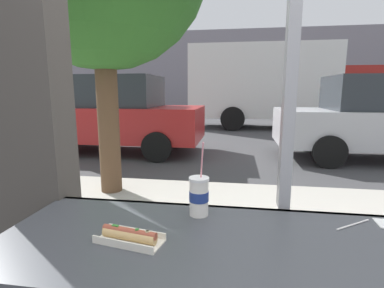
{
  "coord_description": "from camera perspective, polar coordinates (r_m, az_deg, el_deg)",
  "views": [
    {
      "loc": [
        -0.22,
        -1.24,
        1.47
      ],
      "look_at": [
        -0.71,
        1.9,
        0.89
      ],
      "focal_mm": 27.22,
      "sensor_mm": 36.0,
      "label": 1
    }
  ],
  "objects": [
    {
      "name": "box_truck",
      "position": [
        12.18,
        16.46,
        11.1
      ],
      "size": [
        7.25,
        2.44,
        3.2
      ],
      "color": "silver",
      "rests_on": "ground"
    },
    {
      "name": "hotdog_tray_near",
      "position": [
        1.09,
        -12.14,
        -17.18
      ],
      "size": [
        0.25,
        0.14,
        0.05
      ],
      "color": "silver",
      "rests_on": "window_counter"
    },
    {
      "name": "building_facade_far",
      "position": [
        22.33,
        9.56,
        13.82
      ],
      "size": [
        28.0,
        1.2,
        5.77
      ],
      "primitive_type": "cube",
      "color": "gray",
      "rests_on": "ground"
    },
    {
      "name": "window_wall",
      "position": [
        1.38,
        19.44,
        23.99
      ],
      "size": [
        2.92,
        0.2,
        2.9
      ],
      "color": "#423D38",
      "rests_on": "ground"
    },
    {
      "name": "soda_cup_left",
      "position": [
        1.25,
        1.37,
        -10.06
      ],
      "size": [
        0.09,
        0.09,
        0.32
      ],
      "color": "white",
      "rests_on": "window_counter"
    },
    {
      "name": "parked_car_red",
      "position": [
        7.32,
        -15.09,
        5.62
      ],
      "size": [
        4.22,
        1.98,
        1.83
      ],
      "color": "red",
      "rests_on": "ground"
    },
    {
      "name": "ground_plane",
      "position": [
        9.36,
        9.98,
        1.13
      ],
      "size": [
        60.0,
        60.0,
        0.0
      ],
      "primitive_type": "plane",
      "color": "#424244"
    },
    {
      "name": "loose_straw",
      "position": [
        1.35,
        29.01,
        -13.63
      ],
      "size": [
        0.16,
        0.12,
        0.01
      ],
      "primitive_type": "cylinder",
      "rotation": [
        0.0,
        1.57,
        0.62
      ],
      "color": "white",
      "rests_on": "window_counter"
    },
    {
      "name": "sidewalk_strip",
      "position": [
        3.18,
        12.31,
        -16.33
      ],
      "size": [
        16.0,
        2.8,
        0.11
      ],
      "primitive_type": "cube",
      "color": "#B2ADA3",
      "rests_on": "ground"
    }
  ]
}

